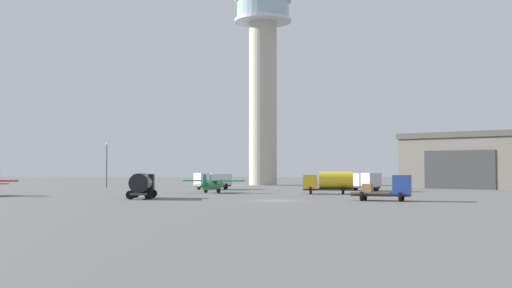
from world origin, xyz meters
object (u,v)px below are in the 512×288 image
object	(u,v)px
truck_box_silver	(360,181)
light_post_west	(107,161)
airplane_green	(212,184)
truck_box_white	(213,180)
truck_fuel_tanker_yellow	(329,182)
truck_flatbed_blue	(391,189)
truck_fuel_tanker_black	(142,184)
control_tower	(263,71)

from	to	relation	value
truck_box_silver	light_post_west	world-z (taller)	light_post_west
airplane_green	truck_box_white	distance (m)	15.30
airplane_green	light_post_west	world-z (taller)	light_post_west
truck_box_white	truck_fuel_tanker_yellow	xyz separation A→B (m)	(17.76, -18.35, 0.13)
light_post_west	truck_flatbed_blue	bearing A→B (deg)	-47.86
truck_box_white	truck_fuel_tanker_black	distance (m)	33.21
control_tower	truck_box_silver	bearing A→B (deg)	-65.86
truck_box_white	truck_flatbed_blue	xyz separation A→B (m)	(23.03, -37.01, -0.24)
truck_fuel_tanker_black	truck_fuel_tanker_yellow	world-z (taller)	truck_fuel_tanker_yellow
control_tower	truck_box_silver	size ratio (longest dim) A/B	6.07
truck_box_white	truck_box_silver	xyz separation A→B (m)	(23.39, -5.61, 0.04)
truck_fuel_tanker_black	airplane_green	bearing A→B (deg)	-24.67
control_tower	truck_fuel_tanker_yellow	size ratio (longest dim) A/B	6.42
truck_box_silver	light_post_west	xyz separation A→B (m)	(-44.36, 17.22, 3.32)
truck_box_silver	light_post_west	size ratio (longest dim) A/B	0.87
truck_fuel_tanker_black	control_tower	bearing A→B (deg)	-16.12
truck_fuel_tanker_yellow	control_tower	bearing A→B (deg)	-74.23
truck_box_silver	truck_fuel_tanker_yellow	world-z (taller)	truck_fuel_tanker_yellow
truck_box_white	airplane_green	bearing A→B (deg)	57.00
airplane_green	truck_fuel_tanker_black	bearing A→B (deg)	176.25
control_tower	light_post_west	xyz separation A→B (m)	(-28.27, -18.68, -19.26)
truck_box_silver	truck_fuel_tanker_yellow	size ratio (longest dim) A/B	1.06
control_tower	truck_box_white	distance (m)	38.50
airplane_green	truck_box_silver	size ratio (longest dim) A/B	1.24
airplane_green	light_post_west	bearing A→B (deg)	55.51
truck_box_white	light_post_west	size ratio (longest dim) A/B	0.75
light_post_west	truck_box_white	bearing A→B (deg)	-28.97
airplane_green	truck_flatbed_blue	distance (m)	30.58
truck_fuel_tanker_black	light_post_west	xyz separation A→B (m)	(-16.41, 44.51, 3.26)
truck_fuel_tanker_yellow	light_post_west	bearing A→B (deg)	-34.09
truck_flatbed_blue	light_post_west	bearing A→B (deg)	149.35
truck_fuel_tanker_black	light_post_west	size ratio (longest dim) A/B	0.78
truck_fuel_tanker_yellow	truck_flatbed_blue	bearing A→B (deg)	109.43
control_tower	airplane_green	distance (m)	51.28
control_tower	truck_flatbed_blue	distance (m)	72.80
airplane_green	truck_box_white	bearing A→B (deg)	21.42
truck_fuel_tanker_black	truck_box_silver	world-z (taller)	truck_fuel_tanker_black
truck_fuel_tanker_black	truck_flatbed_blue	world-z (taller)	truck_fuel_tanker_black
truck_fuel_tanker_black	truck_box_silver	distance (m)	39.06
truck_box_silver	truck_flatbed_blue	world-z (taller)	truck_box_silver
truck_fuel_tanker_black	truck_flatbed_blue	size ratio (longest dim) A/B	0.97
control_tower	light_post_west	bearing A→B (deg)	-146.55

